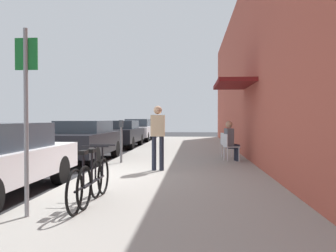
{
  "coord_description": "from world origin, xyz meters",
  "views": [
    {
      "loc": [
        2.71,
        -8.0,
        1.47
      ],
      "look_at": [
        1.72,
        4.71,
        1.21
      ],
      "focal_mm": 36.14,
      "sensor_mm": 36.0,
      "label": 1
    }
  ],
  "objects_px": {
    "parked_car_2": "(121,133)",
    "cafe_chair_1": "(226,143)",
    "pedestrian_standing": "(158,132)",
    "parked_car_3": "(138,130)",
    "parked_car_1": "(84,140)",
    "bicycle_0": "(95,179)",
    "bicycle_1": "(87,183)",
    "seated_patron_0": "(231,139)",
    "street_sign": "(26,107)",
    "parking_meter": "(121,138)",
    "cafe_chair_0": "(229,145)"
  },
  "relations": [
    {
      "from": "seated_patron_0",
      "to": "cafe_chair_1",
      "type": "distance_m",
      "value": 0.95
    },
    {
      "from": "bicycle_0",
      "to": "cafe_chair_1",
      "type": "relative_size",
      "value": 1.97
    },
    {
      "from": "cafe_chair_0",
      "to": "seated_patron_0",
      "type": "xyz_separation_m",
      "value": [
        0.06,
        0.01,
        0.19
      ]
    },
    {
      "from": "cafe_chair_1",
      "to": "pedestrian_standing",
      "type": "distance_m",
      "value": 3.77
    },
    {
      "from": "parked_car_1",
      "to": "seated_patron_0",
      "type": "bearing_deg",
      "value": -4.38
    },
    {
      "from": "parking_meter",
      "to": "parked_car_3",
      "type": "bearing_deg",
      "value": 97.1
    },
    {
      "from": "cafe_chair_1",
      "to": "pedestrian_standing",
      "type": "height_order",
      "value": "pedestrian_standing"
    },
    {
      "from": "bicycle_1",
      "to": "cafe_chair_0",
      "type": "xyz_separation_m",
      "value": [
        2.78,
        5.89,
        0.14
      ]
    },
    {
      "from": "parked_car_3",
      "to": "cafe_chair_1",
      "type": "height_order",
      "value": "parked_car_3"
    },
    {
      "from": "parked_car_1",
      "to": "bicycle_1",
      "type": "xyz_separation_m",
      "value": [
        2.15,
        -6.29,
        -0.26
      ]
    },
    {
      "from": "parking_meter",
      "to": "street_sign",
      "type": "relative_size",
      "value": 0.51
    },
    {
      "from": "parked_car_3",
      "to": "cafe_chair_0",
      "type": "distance_m",
      "value": 12.76
    },
    {
      "from": "parked_car_1",
      "to": "pedestrian_standing",
      "type": "xyz_separation_m",
      "value": [
        2.86,
        -2.56,
        0.38
      ]
    },
    {
      "from": "bicycle_0",
      "to": "cafe_chair_0",
      "type": "distance_m",
      "value": 6.22
    },
    {
      "from": "parked_car_3",
      "to": "bicycle_1",
      "type": "relative_size",
      "value": 2.57
    },
    {
      "from": "parked_car_2",
      "to": "parking_meter",
      "type": "xyz_separation_m",
      "value": [
        1.55,
        -7.06,
        0.15
      ]
    },
    {
      "from": "cafe_chair_0",
      "to": "seated_patron_0",
      "type": "bearing_deg",
      "value": 12.45
    },
    {
      "from": "street_sign",
      "to": "pedestrian_standing",
      "type": "relative_size",
      "value": 1.53
    },
    {
      "from": "bicycle_0",
      "to": "parking_meter",
      "type": "bearing_deg",
      "value": 97.36
    },
    {
      "from": "parked_car_3",
      "to": "cafe_chair_1",
      "type": "xyz_separation_m",
      "value": [
        4.93,
        -10.83,
        -0.13
      ]
    },
    {
      "from": "street_sign",
      "to": "bicycle_0",
      "type": "relative_size",
      "value": 1.52
    },
    {
      "from": "street_sign",
      "to": "parked_car_2",
      "type": "bearing_deg",
      "value": 96.64
    },
    {
      "from": "cafe_chair_0",
      "to": "pedestrian_standing",
      "type": "distance_m",
      "value": 3.04
    },
    {
      "from": "pedestrian_standing",
      "to": "parked_car_3",
      "type": "bearing_deg",
      "value": 101.58
    },
    {
      "from": "cafe_chair_1",
      "to": "parked_car_3",
      "type": "bearing_deg",
      "value": 114.49
    },
    {
      "from": "cafe_chair_1",
      "to": "pedestrian_standing",
      "type": "bearing_deg",
      "value": -123.74
    },
    {
      "from": "street_sign",
      "to": "parked_car_1",
      "type": "bearing_deg",
      "value": 102.27
    },
    {
      "from": "pedestrian_standing",
      "to": "street_sign",
      "type": "bearing_deg",
      "value": -107.36
    },
    {
      "from": "parked_car_1",
      "to": "pedestrian_standing",
      "type": "height_order",
      "value": "pedestrian_standing"
    },
    {
      "from": "parked_car_1",
      "to": "cafe_chair_1",
      "type": "bearing_deg",
      "value": 6.31
    },
    {
      "from": "bicycle_1",
      "to": "cafe_chair_1",
      "type": "height_order",
      "value": "bicycle_1"
    },
    {
      "from": "pedestrian_standing",
      "to": "cafe_chair_1",
      "type": "bearing_deg",
      "value": 56.26
    },
    {
      "from": "street_sign",
      "to": "seated_patron_0",
      "type": "distance_m",
      "value": 7.44
    },
    {
      "from": "parked_car_2",
      "to": "parking_meter",
      "type": "relative_size",
      "value": 3.33
    },
    {
      "from": "parked_car_2",
      "to": "cafe_chair_1",
      "type": "distance_m",
      "value": 7.35
    },
    {
      "from": "parked_car_2",
      "to": "pedestrian_standing",
      "type": "xyz_separation_m",
      "value": [
        2.86,
        -8.55,
        0.39
      ]
    },
    {
      "from": "parked_car_1",
      "to": "parked_car_3",
      "type": "xyz_separation_m",
      "value": [
        0.0,
        11.37,
        0.01
      ]
    },
    {
      "from": "street_sign",
      "to": "cafe_chair_0",
      "type": "distance_m",
      "value": 7.42
    },
    {
      "from": "bicycle_0",
      "to": "cafe_chair_0",
      "type": "bearing_deg",
      "value": 63.8
    },
    {
      "from": "bicycle_0",
      "to": "pedestrian_standing",
      "type": "xyz_separation_m",
      "value": [
        0.67,
        3.42,
        0.64
      ]
    },
    {
      "from": "street_sign",
      "to": "cafe_chair_0",
      "type": "relative_size",
      "value": 2.99
    },
    {
      "from": "parked_car_2",
      "to": "bicycle_0",
      "type": "height_order",
      "value": "parked_car_2"
    },
    {
      "from": "street_sign",
      "to": "bicycle_1",
      "type": "relative_size",
      "value": 1.52
    },
    {
      "from": "parking_meter",
      "to": "parked_car_2",
      "type": "bearing_deg",
      "value": 102.39
    },
    {
      "from": "parked_car_3",
      "to": "cafe_chair_1",
      "type": "relative_size",
      "value": 5.06
    },
    {
      "from": "parked_car_1",
      "to": "cafe_chair_1",
      "type": "relative_size",
      "value": 5.06
    },
    {
      "from": "parked_car_3",
      "to": "parking_meter",
      "type": "height_order",
      "value": "parked_car_3"
    },
    {
      "from": "parking_meter",
      "to": "bicycle_1",
      "type": "bearing_deg",
      "value": -83.46
    },
    {
      "from": "parked_car_2",
      "to": "street_sign",
      "type": "height_order",
      "value": "street_sign"
    },
    {
      "from": "parked_car_2",
      "to": "parked_car_3",
      "type": "relative_size",
      "value": 1.0
    }
  ]
}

